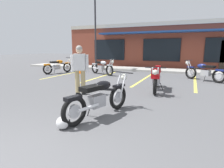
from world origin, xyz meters
The scene contains 13 objects.
ground_plane centered at (0.00, 3.84, 0.00)m, with size 80.00×80.00×0.00m, color #515154.
sidewalk_kerb centered at (0.00, 11.89, 0.07)m, with size 22.00×1.80×0.14m, color #A8A59E.
brick_storefront_building centered at (0.00, 16.00, 1.78)m, with size 16.43×5.91×3.55m.
painted_stall_lines centered at (0.00, 8.29, 0.00)m, with size 9.87×4.80×0.01m.
motorcycle_foreground_classic centered at (0.32, 2.49, 0.46)m, with size 0.92×2.06×0.98m.
motorcycle_red_sportbike centered at (1.07, 5.63, 0.53)m, with size 0.67×2.11×0.98m.
motorcycle_black_cruiser centered at (2.80, 8.83, 0.46)m, with size 1.84×1.40×0.98m.
motorcycle_silver_naked centered at (-5.64, 8.29, 0.46)m, with size 0.95×2.05×0.98m.
motorcycle_blue_standard centered at (-2.76, 8.83, 0.46)m, with size 1.96×1.19×0.98m.
person_by_back_row centered at (-1.25, 4.10, 0.95)m, with size 0.59×0.38×1.68m.
helmet_on_pavement centered at (-0.04, 1.57, 0.13)m, with size 0.26×0.26×0.26m.
traffic_cone centered at (-4.23, 8.75, 0.26)m, with size 0.34×0.34×0.53m.
parking_lot_lamp_post centered at (-4.23, 10.69, 3.52)m, with size 0.24×0.76×5.53m.
Camera 1 is at (2.22, -1.20, 1.58)m, focal length 29.57 mm.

